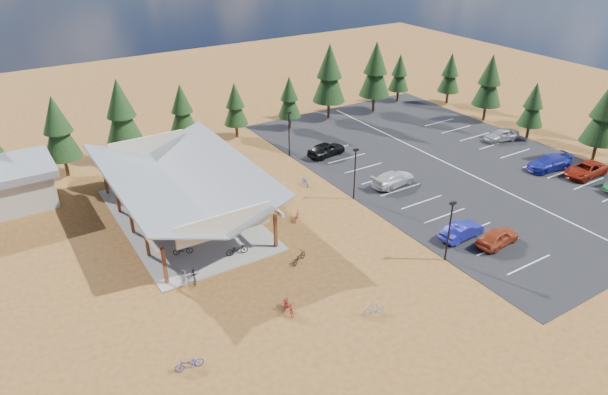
{
  "coord_description": "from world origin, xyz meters",
  "views": [
    {
      "loc": [
        -23.15,
        -34.05,
        24.29
      ],
      "look_at": [
        -0.84,
        1.57,
        1.98
      ],
      "focal_mm": 32.0,
      "sensor_mm": 36.0,
      "label": 1
    }
  ],
  "objects_px": {
    "bike_15": "(297,216)",
    "car_7": "(550,163)",
    "lamp_post_0": "(450,227)",
    "bike_1": "(185,235)",
    "bike_6": "(181,199)",
    "bike_pavilion": "(180,180)",
    "bike_11": "(289,306)",
    "bike_10": "(189,363)",
    "trash_bin_0": "(261,209)",
    "bike_12": "(299,257)",
    "bike_7": "(179,177)",
    "bike_14": "(305,181)",
    "car_1": "(462,231)",
    "lamp_post_1": "(355,171)",
    "car_0": "(498,237)",
    "bike_4": "(237,249)",
    "car_3": "(394,179)",
    "car_4": "(326,149)",
    "trash_bin_1": "(252,205)",
    "car_8": "(501,135)",
    "bike_8": "(194,275)",
    "bike_3": "(143,183)",
    "bike_0": "(183,250)",
    "lamp_post_2": "(289,131)",
    "bike_16": "(281,199)",
    "car_6": "(586,170)",
    "bike_2": "(159,209)",
    "bike_5": "(200,212)",
    "bike_9": "(185,278)"
  },
  "relations": [
    {
      "from": "trash_bin_0",
      "to": "bike_5",
      "type": "xyz_separation_m",
      "value": [
        -4.98,
        2.07,
        0.19
      ]
    },
    {
      "from": "bike_9",
      "to": "car_1",
      "type": "height_order",
      "value": "car_1"
    },
    {
      "from": "trash_bin_0",
      "to": "car_0",
      "type": "relative_size",
      "value": 0.21
    },
    {
      "from": "bike_7",
      "to": "lamp_post_1",
      "type": "bearing_deg",
      "value": -114.27
    },
    {
      "from": "bike_16",
      "to": "bike_10",
      "type": "bearing_deg",
      "value": -46.37
    },
    {
      "from": "lamp_post_1",
      "to": "bike_11",
      "type": "distance_m",
      "value": 17.65
    },
    {
      "from": "bike_pavilion",
      "to": "bike_2",
      "type": "relative_size",
      "value": 11.38
    },
    {
      "from": "lamp_post_0",
      "to": "bike_12",
      "type": "height_order",
      "value": "lamp_post_0"
    },
    {
      "from": "car_3",
      "to": "car_6",
      "type": "height_order",
      "value": "car_3"
    },
    {
      "from": "trash_bin_1",
      "to": "car_6",
      "type": "height_order",
      "value": "car_6"
    },
    {
      "from": "bike_2",
      "to": "car_3",
      "type": "height_order",
      "value": "car_3"
    },
    {
      "from": "lamp_post_2",
      "to": "car_8",
      "type": "relative_size",
      "value": 1.21
    },
    {
      "from": "bike_12",
      "to": "car_8",
      "type": "relative_size",
      "value": 0.41
    },
    {
      "from": "bike_3",
      "to": "car_8",
      "type": "distance_m",
      "value": 41.27
    },
    {
      "from": "car_7",
      "to": "bike_16",
      "type": "bearing_deg",
      "value": -99.81
    },
    {
      "from": "trash_bin_1",
      "to": "car_1",
      "type": "distance_m",
      "value": 18.53
    },
    {
      "from": "bike_5",
      "to": "bike_11",
      "type": "distance_m",
      "value": 15.18
    },
    {
      "from": "bike_4",
      "to": "bike_0",
      "type": "bearing_deg",
      "value": 67.36
    },
    {
      "from": "bike_4",
      "to": "lamp_post_2",
      "type": "bearing_deg",
      "value": -32.68
    },
    {
      "from": "bike_10",
      "to": "car_6",
      "type": "height_order",
      "value": "car_6"
    },
    {
      "from": "bike_pavilion",
      "to": "bike_0",
      "type": "height_order",
      "value": "bike_pavilion"
    },
    {
      "from": "bike_0",
      "to": "car_1",
      "type": "relative_size",
      "value": 0.37
    },
    {
      "from": "bike_10",
      "to": "trash_bin_0",
      "type": "bearing_deg",
      "value": 146.53
    },
    {
      "from": "lamp_post_0",
      "to": "bike_1",
      "type": "bearing_deg",
      "value": 140.8
    },
    {
      "from": "bike_8",
      "to": "bike_12",
      "type": "bearing_deg",
      "value": 0.79
    },
    {
      "from": "bike_0",
      "to": "bike_16",
      "type": "xyz_separation_m",
      "value": [
        10.92,
        3.38,
        -0.0
      ]
    },
    {
      "from": "bike_9",
      "to": "bike_pavilion",
      "type": "bearing_deg",
      "value": -86.14
    },
    {
      "from": "bike_pavilion",
      "to": "bike_11",
      "type": "xyz_separation_m",
      "value": [
        1.35,
        -15.92,
        -3.29
      ]
    },
    {
      "from": "car_0",
      "to": "bike_14",
      "type": "bearing_deg",
      "value": 17.53
    },
    {
      "from": "bike_4",
      "to": "bike_10",
      "type": "bearing_deg",
      "value": 150.66
    },
    {
      "from": "bike_3",
      "to": "car_8",
      "type": "xyz_separation_m",
      "value": [
        39.96,
        -10.3,
        0.12
      ]
    },
    {
      "from": "lamp_post_2",
      "to": "car_6",
      "type": "height_order",
      "value": "lamp_post_2"
    },
    {
      "from": "bike_6",
      "to": "bike_pavilion",
      "type": "bearing_deg",
      "value": 176.59
    },
    {
      "from": "car_3",
      "to": "car_4",
      "type": "bearing_deg",
      "value": 4.17
    },
    {
      "from": "trash_bin_0",
      "to": "trash_bin_1",
      "type": "distance_m",
      "value": 1.07
    },
    {
      "from": "bike_5",
      "to": "car_7",
      "type": "distance_m",
      "value": 36.63
    },
    {
      "from": "lamp_post_2",
      "to": "trash_bin_0",
      "type": "bearing_deg",
      "value": -131.88
    },
    {
      "from": "bike_8",
      "to": "bike_3",
      "type": "bearing_deg",
      "value": 101.2
    },
    {
      "from": "bike_2",
      "to": "bike_4",
      "type": "bearing_deg",
      "value": -163.19
    },
    {
      "from": "trash_bin_1",
      "to": "bike_4",
      "type": "relative_size",
      "value": 0.5
    },
    {
      "from": "bike_1",
      "to": "car_8",
      "type": "distance_m",
      "value": 39.98
    },
    {
      "from": "lamp_post_1",
      "to": "bike_5",
      "type": "height_order",
      "value": "lamp_post_1"
    },
    {
      "from": "bike_15",
      "to": "car_7",
      "type": "bearing_deg",
      "value": -148.72
    },
    {
      "from": "bike_16",
      "to": "car_6",
      "type": "bearing_deg",
      "value": 66.91
    },
    {
      "from": "bike_pavilion",
      "to": "bike_6",
      "type": "bearing_deg",
      "value": 74.68
    },
    {
      "from": "bike_14",
      "to": "car_1",
      "type": "distance_m",
      "value": 16.39
    },
    {
      "from": "bike_9",
      "to": "car_7",
      "type": "distance_m",
      "value": 39.95
    },
    {
      "from": "bike_11",
      "to": "bike_0",
      "type": "bearing_deg",
      "value": 116.94
    },
    {
      "from": "bike_7",
      "to": "bike_14",
      "type": "xyz_separation_m",
      "value": [
        10.41,
        -7.37,
        -0.09
      ]
    },
    {
      "from": "bike_12",
      "to": "car_6",
      "type": "distance_m",
      "value": 33.17
    }
  ]
}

